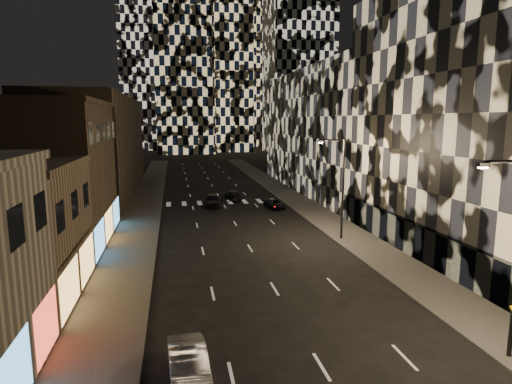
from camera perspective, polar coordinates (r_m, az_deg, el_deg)
name	(u,v)px	position (r m, az deg, el deg)	size (l,w,h in m)	color
sidewalk_left	(145,204)	(56.62, -14.62, -1.62)	(4.00, 120.00, 0.15)	#47443F
sidewalk_right	(295,199)	(58.74, 5.23, -0.95)	(4.00, 120.00, 0.15)	#47443F
curb_left	(161,204)	(56.51, -12.50, -1.56)	(0.20, 120.00, 0.15)	#4C4C47
curb_right	(280,200)	(58.20, 3.24, -1.02)	(0.20, 120.00, 0.15)	#4C4C47
retail_brown	(45,176)	(40.74, -26.31, 1.87)	(10.00, 15.00, 12.00)	brown
retail_filler_left	(97,146)	(66.47, -20.39, 5.73)	(10.00, 40.00, 14.00)	brown
midrise_right	(508,117)	(39.75, 30.57, 8.61)	(16.00, 25.00, 22.00)	#232326
midrise_base	(412,238)	(36.37, 20.09, -5.77)	(0.60, 25.00, 3.00)	#383838
midrise_filler_right	(346,132)	(67.73, 11.92, 7.88)	(16.00, 40.00, 18.00)	#232326
tower_center_low	(182,3)	(150.10, -9.81, 23.60)	(18.00, 18.00, 95.00)	black
streetlight_far	(341,182)	(38.68, 11.21, 1.36)	(2.55, 0.25, 9.00)	black
car_silver_parked	(188,366)	(19.22, -8.99, -21.96)	(1.55, 4.45, 1.47)	gray
car_dark_midlane	(213,200)	(54.13, -5.81, -1.10)	(1.84, 4.58, 1.56)	black
car_dark_oncoming	(233,195)	(58.55, -3.04, -0.41)	(1.75, 4.29, 1.25)	black
car_dark_rightlane	(275,204)	(52.78, 2.54, -1.60)	(1.80, 3.91, 1.09)	black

